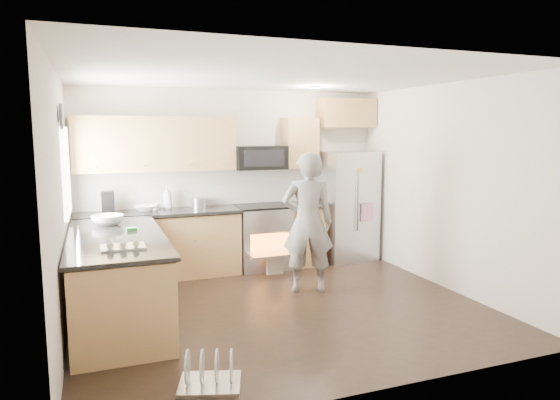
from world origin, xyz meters
name	(u,v)px	position (x,y,z in m)	size (l,w,h in m)	color
ground	(281,307)	(0.00, 0.00, 0.00)	(4.50, 4.50, 0.00)	black
room_shell	(277,161)	(-0.04, 0.02, 1.67)	(4.54, 4.04, 2.62)	beige
back_cabinet_run	(198,206)	(-0.58, 1.75, 0.96)	(4.45, 0.64, 2.50)	#BA814A
peninsula	(118,278)	(-1.75, 0.25, 0.46)	(0.96, 2.36, 1.04)	#BA814A
stove_range	(262,222)	(0.35, 1.69, 0.68)	(0.76, 0.97, 1.79)	#B7B7BC
refrigerator	(346,206)	(1.74, 1.70, 0.85)	(0.89, 0.73, 1.69)	#B7B7BC
person	(308,222)	(0.53, 0.44, 0.88)	(0.64, 0.42, 1.76)	gray
dish_rack	(210,376)	(-1.16, -1.47, 0.08)	(0.57, 0.51, 0.30)	#B7B7BC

